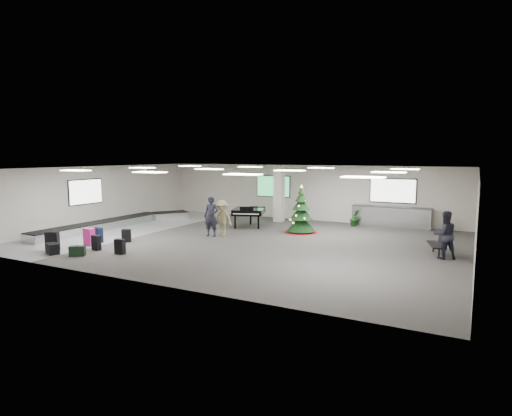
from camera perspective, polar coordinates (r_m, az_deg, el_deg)
The scene contains 20 objects.
ground at distance 19.10m, azimuth -1.13°, elevation -4.34°, with size 18.00×18.00×0.00m, color #34312F.
room_envelope at distance 19.55m, azimuth -1.19°, elevation 2.82°, with size 18.02×14.02×3.21m.
baggage_carousel at distance 23.71m, azimuth -18.14°, elevation -1.93°, with size 2.28×9.71×0.43m.
service_counter at distance 23.65m, azimuth 17.53°, elevation -1.11°, with size 4.05×0.65×1.08m.
suitcase_0 at distance 18.87m, azimuth -25.51°, elevation -4.01°, with size 0.56×0.46×0.78m.
suitcase_1 at distance 18.29m, azimuth -20.52°, elevation -4.35°, with size 0.41×0.26×0.62m.
pink_suitcase at distance 19.29m, azimuth -21.36°, elevation -3.61°, with size 0.49×0.30×0.75m.
suitcase_3 at distance 19.53m, azimuth -16.91°, elevation -3.55°, with size 0.43×0.37×0.58m.
navy_suitcase at distance 19.80m, azimuth -20.34°, elevation -3.40°, with size 0.46×0.30×0.68m.
green_duffel at distance 17.54m, azimuth -22.71°, elevation -5.30°, with size 0.63×0.55×0.40m.
suitcase_7 at distance 17.29m, azimuth -17.68°, elevation -4.91°, with size 0.41×0.23×0.60m.
black_duffel at distance 18.22m, azimuth -25.49°, elevation -4.92°, with size 0.72×0.56×0.44m.
christmas_tree at distance 21.01m, azimuth 6.03°, elevation -1.09°, with size 1.66×1.66×2.37m.
grand_piano at distance 22.57m, azimuth -1.00°, elevation -0.47°, with size 2.11×2.40×1.15m.
bench at distance 17.61m, azimuth 23.24°, elevation -4.20°, with size 0.83×1.51×0.91m.
traveler_a at distance 19.99m, azimuth -5.98°, elevation -1.11°, with size 0.69×0.45×1.89m, color black.
traveler_b at distance 20.12m, azimuth -4.54°, elevation -1.36°, with size 1.08×0.62×1.68m, color #8C7F56.
traveler_bench at distance 17.07m, azimuth 23.86°, elevation -3.31°, with size 0.86×0.67×1.76m, color black.
potted_plant_left at distance 23.33m, azimuth 12.98°, elevation -1.29°, with size 0.50×0.41×0.92m, color #153D13.
potted_plant_right at distance 23.22m, azimuth 24.18°, elevation -1.88°, with size 0.47×0.47×0.83m, color #153D13.
Camera 1 is at (8.94, -16.45, 3.78)m, focal length 30.00 mm.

